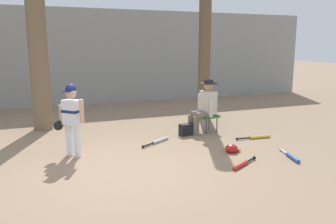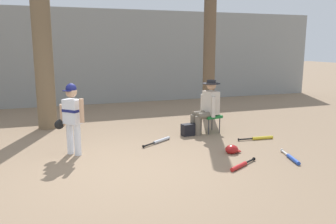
{
  "view_description": "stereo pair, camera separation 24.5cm",
  "coord_description": "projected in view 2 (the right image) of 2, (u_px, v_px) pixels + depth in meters",
  "views": [
    {
      "loc": [
        -1.26,
        -5.08,
        1.97
      ],
      "look_at": [
        1.03,
        0.73,
        0.75
      ],
      "focal_mm": 36.8,
      "sensor_mm": 36.0,
      "label": 1
    },
    {
      "loc": [
        -1.03,
        -5.17,
        1.97
      ],
      "look_at": [
        1.03,
        0.73,
        0.75
      ],
      "focal_mm": 36.8,
      "sensor_mm": 36.0,
      "label": 2
    }
  ],
  "objects": [
    {
      "name": "ground_plane",
      "position": [
        122.0,
        170.0,
        5.5
      ],
      "size": [
        60.0,
        60.0,
        0.0
      ],
      "primitive_type": "plane",
      "color": "#897056"
    },
    {
      "name": "concrete_back_wall",
      "position": [
        79.0,
        57.0,
        11.39
      ],
      "size": [
        18.0,
        0.36,
        3.14
      ],
      "primitive_type": "cube",
      "color": "gray",
      "rests_on": "ground"
    },
    {
      "name": "tree_near_player",
      "position": [
        42.0,
        34.0,
        7.87
      ],
      "size": [
        0.64,
        0.64,
        5.06
      ],
      "color": "brown",
      "rests_on": "ground"
    },
    {
      "name": "tree_behind_spectator",
      "position": [
        210.0,
        44.0,
        9.23
      ],
      "size": [
        0.43,
        0.43,
        4.43
      ],
      "color": "brown",
      "rests_on": "ground"
    },
    {
      "name": "young_ballplayer",
      "position": [
        72.0,
        115.0,
        6.16
      ],
      "size": [
        0.55,
        0.47,
        1.31
      ],
      "color": "white",
      "rests_on": "ground"
    },
    {
      "name": "folding_stool",
      "position": [
        211.0,
        117.0,
        7.83
      ],
      "size": [
        0.45,
        0.45,
        0.41
      ],
      "color": "#196B2D",
      "rests_on": "ground"
    },
    {
      "name": "seated_spectator",
      "position": [
        207.0,
        105.0,
        7.73
      ],
      "size": [
        0.68,
        0.54,
        1.2
      ],
      "color": "#6B6051",
      "rests_on": "ground"
    },
    {
      "name": "handbag_beside_stool",
      "position": [
        189.0,
        130.0,
        7.6
      ],
      "size": [
        0.36,
        0.22,
        0.26
      ],
      "primitive_type": "cube",
      "rotation": [
        0.0,
        0.0,
        0.13
      ],
      "color": "black",
      "rests_on": "ground"
    },
    {
      "name": "bat_yellow_trainer",
      "position": [
        260.0,
        138.0,
        7.28
      ],
      "size": [
        0.8,
        0.13,
        0.07
      ],
      "color": "yellow",
      "rests_on": "ground"
    },
    {
      "name": "bat_red_barrel",
      "position": [
        241.0,
        165.0,
        5.62
      ],
      "size": [
        0.67,
        0.4,
        0.07
      ],
      "color": "red",
      "rests_on": "ground"
    },
    {
      "name": "bat_aluminum_silver",
      "position": [
        160.0,
        141.0,
        7.06
      ],
      "size": [
        0.72,
        0.5,
        0.07
      ],
      "color": "#B7BCC6",
      "rests_on": "ground"
    },
    {
      "name": "bat_blue_youth",
      "position": [
        292.0,
        158.0,
        5.98
      ],
      "size": [
        0.26,
        0.73,
        0.07
      ],
      "color": "#2347AD",
      "rests_on": "ground"
    },
    {
      "name": "batting_helmet_red",
      "position": [
        232.0,
        149.0,
        6.36
      ],
      "size": [
        0.29,
        0.22,
        0.17
      ],
      "color": "#A81919",
      "rests_on": "ground"
    }
  ]
}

